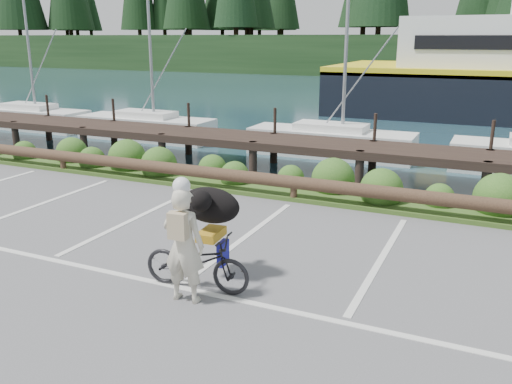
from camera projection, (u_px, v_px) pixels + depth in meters
ground at (192, 277)px, 8.65m from camera, size 72.00×72.00×0.00m
harbor_backdrop at (479, 64)px, 77.11m from camera, size 170.00×160.00×30.00m
vegetation_strip at (304, 191)px, 13.27m from camera, size 34.00×1.60×0.10m
log_rail at (294, 201)px, 12.67m from camera, size 32.00×0.30×0.60m
bicycle at (197, 262)px, 8.14m from camera, size 1.73×0.73×0.89m
cyclist at (184, 245)px, 7.67m from camera, size 0.65×0.46×1.71m
dog at (210, 205)px, 8.43m from camera, size 0.56×1.03×0.57m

